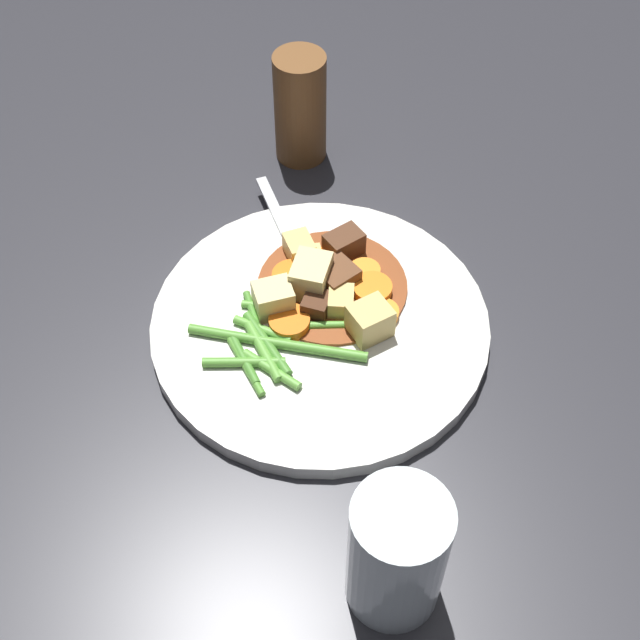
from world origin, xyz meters
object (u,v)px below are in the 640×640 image
Objects in this scene: potato_chunk_1 at (299,249)px; water_glass at (397,554)px; potato_chunk_4 at (308,262)px; potato_chunk_2 at (341,302)px; dinner_plate at (320,325)px; carrot_slice_0 at (372,290)px; carrot_slice_4 at (292,279)px; carrot_slice_1 at (382,313)px; potato_chunk_3 at (273,299)px; carrot_slice_2 at (364,273)px; potato_chunk_0 at (311,277)px; carrot_slice_5 at (289,322)px; potato_chunk_5 at (370,321)px; meat_chunk_0 at (344,245)px; pepper_mill at (300,108)px; carrot_slice_3 at (330,260)px; meat_chunk_1 at (317,305)px; meat_chunk_2 at (336,277)px; fork at (291,244)px.

water_glass is (-0.23, -0.21, 0.03)m from potato_chunk_1.
potato_chunk_2 is at bearing -118.97° from potato_chunk_4.
dinner_plate is 0.06m from potato_chunk_4.
carrot_slice_0 is 0.07m from carrot_slice_4.
carrot_slice_4 is at bearing 94.50° from carrot_slice_1.
potato_chunk_3 is (-0.03, -0.00, 0.01)m from carrot_slice_4.
carrot_slice_2 is (0.06, -0.01, 0.01)m from dinner_plate.
potato_chunk_0 is at bearing -134.49° from potato_chunk_1.
water_glass reaches higher than carrot_slice_5.
water_glass is at bearing -138.32° from potato_chunk_4.
carrot_slice_1 is at bearing -85.50° from carrot_slice_4.
potato_chunk_0 is at bearing 75.99° from potato_chunk_5.
carrot_slice_4 is (-0.01, 0.09, 0.00)m from carrot_slice_1.
potato_chunk_5 reaches higher than meat_chunk_0.
carrot_slice_5 is 0.24m from pepper_mill.
carrot_slice_3 is at bearing 93.16° from carrot_slice_2.
potato_chunk_3 is (-0.07, 0.02, 0.01)m from carrot_slice_3.
water_glass is 0.47m from pepper_mill.
potato_chunk_0 is 0.03m from meat_chunk_1.
dinner_plate is 8.99× the size of potato_chunk_3.
potato_chunk_1 is 0.02m from potato_chunk_4.
meat_chunk_2 reaches higher than carrot_slice_2.
potato_chunk_1 and meat_chunk_2 have the same top height.
carrot_slice_2 is at bearing -91.19° from fork.
carrot_slice_5 is 0.31× the size of water_glass.
carrot_slice_4 is 0.31× the size of pepper_mill.
potato_chunk_5 reaches higher than carrot_slice_1.
carrot_slice_4 is 0.02m from potato_chunk_4.
potato_chunk_1 is 0.85× the size of potato_chunk_5.
carrot_slice_2 is 0.87× the size of meat_chunk_2.
potato_chunk_0 is 0.04m from potato_chunk_3.
carrot_slice_5 is at bearing 146.26° from carrot_slice_0.
fork is (-0.01, 0.05, -0.01)m from meat_chunk_0.
potato_chunk_2 is 0.09m from fork.
carrot_slice_3 is 0.04m from potato_chunk_0.
potato_chunk_5 is at bearing -86.11° from meat_chunk_1.
carrot_slice_4 is 0.20m from pepper_mill.
potato_chunk_3 reaches higher than meat_chunk_0.
carrot_slice_2 is 0.74× the size of potato_chunk_0.
meat_chunk_1 is 0.17× the size of fork.
meat_chunk_2 is (-0.02, 0.02, 0.01)m from carrot_slice_2.
meat_chunk_0 is (0.05, 0.06, 0.01)m from carrot_slice_1.
carrot_slice_4 is at bearing 116.96° from meat_chunk_2.
carrot_slice_3 reaches higher than dinner_plate.
carrot_slice_0 is at bearing -133.04° from carrot_slice_2.
potato_chunk_1 is at bearing 123.77° from meat_chunk_0.
potato_chunk_5 is (-0.04, -0.09, 0.00)m from potato_chunk_1.
potato_chunk_4 is (-0.00, 0.06, 0.00)m from carrot_slice_0.
carrot_slice_4 is 0.05m from carrot_slice_5.
carrot_slice_4 is at bearing 63.29° from meat_chunk_1.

